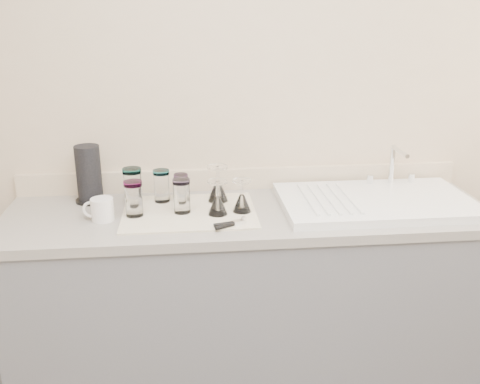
{
  "coord_description": "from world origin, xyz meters",
  "views": [
    {
      "loc": [
        -0.26,
        -0.9,
        1.71
      ],
      "look_at": [
        -0.05,
        1.15,
        1.0
      ],
      "focal_mm": 40.0,
      "sensor_mm": 36.0,
      "label": 1
    }
  ],
  "objects": [
    {
      "name": "room_envelope",
      "position": [
        0.0,
        0.0,
        1.56
      ],
      "size": [
        3.54,
        3.5,
        2.52
      ],
      "color": "#505055",
      "rests_on": "ground"
    },
    {
      "name": "counter_unit",
      "position": [
        0.0,
        1.2,
        0.45
      ],
      "size": [
        2.06,
        0.62,
        0.9
      ],
      "color": "slate",
      "rests_on": "ground"
    },
    {
      "name": "sink_unit",
      "position": [
        0.55,
        1.2,
        0.92
      ],
      "size": [
        0.82,
        0.5,
        0.22
      ],
      "color": "white",
      "rests_on": "counter_unit"
    },
    {
      "name": "dish_towel",
      "position": [
        -0.25,
        1.19,
        0.9
      ],
      "size": [
        0.55,
        0.42,
        0.01
      ],
      "primitive_type": "cube",
      "color": "white",
      "rests_on": "counter_unit"
    },
    {
      "name": "tumbler_teal",
      "position": [
        -0.49,
        1.31,
        0.99
      ],
      "size": [
        0.08,
        0.08,
        0.16
      ],
      "color": "white",
      "rests_on": "dish_towel"
    },
    {
      "name": "tumbler_cyan",
      "position": [
        -0.37,
        1.33,
        0.98
      ],
      "size": [
        0.07,
        0.07,
        0.14
      ],
      "color": "white",
      "rests_on": "dish_towel"
    },
    {
      "name": "tumbler_purple",
      "position": [
        -0.29,
        1.32,
        0.97
      ],
      "size": [
        0.06,
        0.06,
        0.12
      ],
      "color": "white",
      "rests_on": "dish_towel"
    },
    {
      "name": "tumbler_magenta",
      "position": [
        -0.48,
        1.17,
        0.98
      ],
      "size": [
        0.07,
        0.07,
        0.15
      ],
      "color": "white",
      "rests_on": "dish_towel"
    },
    {
      "name": "tumbler_lavender",
      "position": [
        -0.28,
        1.18,
        0.98
      ],
      "size": [
        0.07,
        0.07,
        0.14
      ],
      "color": "white",
      "rests_on": "dish_towel"
    },
    {
      "name": "goblet_back_left",
      "position": [
        -0.13,
        1.31,
        0.96
      ],
      "size": [
        0.09,
        0.09,
        0.16
      ],
      "color": "white",
      "rests_on": "dish_towel"
    },
    {
      "name": "goblet_front_left",
      "position": [
        -0.14,
        1.15,
        0.96
      ],
      "size": [
        0.08,
        0.08,
        0.14
      ],
      "color": "white",
      "rests_on": "dish_towel"
    },
    {
      "name": "goblet_front_right",
      "position": [
        -0.04,
        1.17,
        0.95
      ],
      "size": [
        0.08,
        0.08,
        0.14
      ],
      "color": "white",
      "rests_on": "dish_towel"
    },
    {
      "name": "can_opener",
      "position": [
        -0.1,
        1.02,
        0.92
      ],
      "size": [
        0.13,
        0.08,
        0.02
      ],
      "color": "silver",
      "rests_on": "dish_towel"
    },
    {
      "name": "white_mug",
      "position": [
        -0.6,
        1.15,
        0.95
      ],
      "size": [
        0.13,
        0.1,
        0.09
      ],
      "color": "silver",
      "rests_on": "counter_unit"
    },
    {
      "name": "paper_towel_roll",
      "position": [
        -0.68,
        1.38,
        1.02
      ],
      "size": [
        0.13,
        0.13,
        0.25
      ],
      "color": "black",
      "rests_on": "counter_unit"
    }
  ]
}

